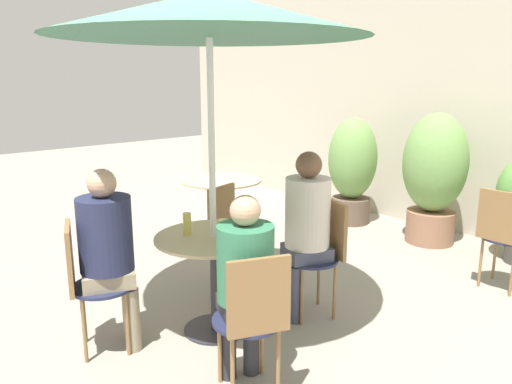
{
  "coord_description": "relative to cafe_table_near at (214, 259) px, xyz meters",
  "views": [
    {
      "loc": [
        2.52,
        -1.87,
        1.8
      ],
      "look_at": [
        -0.1,
        0.54,
        0.96
      ],
      "focal_mm": 35.0,
      "sensor_mm": 36.0,
      "label": 1
    }
  ],
  "objects": [
    {
      "name": "umbrella",
      "position": [
        0.0,
        0.0,
        1.62
      ],
      "size": [
        2.05,
        2.05,
        2.31
      ],
      "color": "silver",
      "rests_on": "ground_plane"
    },
    {
      "name": "ground_plane",
      "position": [
        0.1,
        -0.14,
        -0.55
      ],
      "size": [
        20.0,
        20.0,
        0.0
      ],
      "primitive_type": "plane",
      "color": "gray"
    },
    {
      "name": "cafe_table_near",
      "position": [
        0.0,
        0.0,
        0.0
      ],
      "size": [
        0.82,
        0.82,
        0.71
      ],
      "color": "#2D2D33",
      "rests_on": "ground_plane"
    },
    {
      "name": "beer_glass_1",
      "position": [
        -0.15,
        -0.12,
        0.25
      ],
      "size": [
        0.06,
        0.06,
        0.16
      ],
      "color": "#DBC65B",
      "rests_on": "cafe_table_near"
    },
    {
      "name": "beer_glass_0",
      "position": [
        0.04,
        0.18,
        0.26
      ],
      "size": [
        0.07,
        0.07,
        0.19
      ],
      "color": "#B28433",
      "rests_on": "cafe_table_near"
    },
    {
      "name": "seated_person_2",
      "position": [
        0.28,
        0.64,
        0.21
      ],
      "size": [
        0.38,
        0.4,
        1.27
      ],
      "rotation": [
        0.0,
        0.0,
        -0.41
      ],
      "color": "#42475B",
      "rests_on": "ground_plane"
    },
    {
      "name": "bistro_chair_2",
      "position": [
        0.33,
        0.78,
        -0.01
      ],
      "size": [
        0.44,
        0.46,
        0.88
      ],
      "rotation": [
        0.0,
        0.0,
        -0.41
      ],
      "color": "#232847",
      "rests_on": "ground_plane"
    },
    {
      "name": "seated_person_1",
      "position": [
        0.64,
        -0.28,
        0.15
      ],
      "size": [
        0.39,
        0.37,
        1.17
      ],
      "rotation": [
        0.0,
        0.0,
        4.31
      ],
      "color": "#2D2D33",
      "rests_on": "ground_plane"
    },
    {
      "name": "beer_glass_2",
      "position": [
        0.18,
        -0.06,
        0.25
      ],
      "size": [
        0.07,
        0.07,
        0.17
      ],
      "color": "#DBC65B",
      "rests_on": "cafe_table_near"
    },
    {
      "name": "seated_person_0",
      "position": [
        -0.28,
        -0.64,
        0.18
      ],
      "size": [
        0.4,
        0.42,
        1.23
      ],
      "rotation": [
        0.0,
        0.0,
        2.74
      ],
      "color": "gray",
      "rests_on": "ground_plane"
    },
    {
      "name": "bistro_chair_1",
      "position": [
        0.78,
        -0.33,
        -0.01
      ],
      "size": [
        0.46,
        0.44,
        0.88
      ],
      "rotation": [
        0.0,
        0.0,
        -1.98
      ],
      "color": "#232847",
      "rests_on": "ground_plane"
    },
    {
      "name": "bistro_chair_4",
      "position": [
        1.08,
        2.21,
        -0.01
      ],
      "size": [
        0.41,
        0.41,
        0.88
      ],
      "rotation": [
        0.0,
        0.0,
        3.1
      ],
      "color": "#232847",
      "rests_on": "ground_plane"
    },
    {
      "name": "storefront_wall",
      "position": [
        0.1,
        3.55,
        0.95
      ],
      "size": [
        10.0,
        0.06,
        3.0
      ],
      "color": "beige",
      "rests_on": "ground_plane"
    },
    {
      "name": "potted_plant_0",
      "position": [
        -1.02,
        2.94,
        0.16
      ],
      "size": [
        0.59,
        0.59,
        1.31
      ],
      "color": "brown",
      "rests_on": "ground_plane"
    },
    {
      "name": "potted_plant_1",
      "position": [
        0.04,
        2.97,
        0.23
      ],
      "size": [
        0.68,
        0.68,
        1.42
      ],
      "color": "#93664C",
      "rests_on": "ground_plane"
    },
    {
      "name": "bistro_chair_3",
      "position": [
        -0.52,
        0.58,
        -0.01
      ],
      "size": [
        0.44,
        0.42,
        0.88
      ],
      "rotation": [
        0.0,
        0.0,
        1.81
      ],
      "color": "#232847",
      "rests_on": "ground_plane"
    },
    {
      "name": "cafe_table_far",
      "position": [
        -1.47,
        1.25,
        0.01
      ],
      "size": [
        0.86,
        0.86,
        0.71
      ],
      "color": "#2D2D33",
      "rests_on": "ground_plane"
    },
    {
      "name": "bistro_chair_0",
      "position": [
        -0.33,
        -0.78,
        -0.01
      ],
      "size": [
        0.44,
        0.46,
        0.88
      ],
      "rotation": [
        0.0,
        0.0,
        -3.55
      ],
      "color": "#232847",
      "rests_on": "ground_plane"
    }
  ]
}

